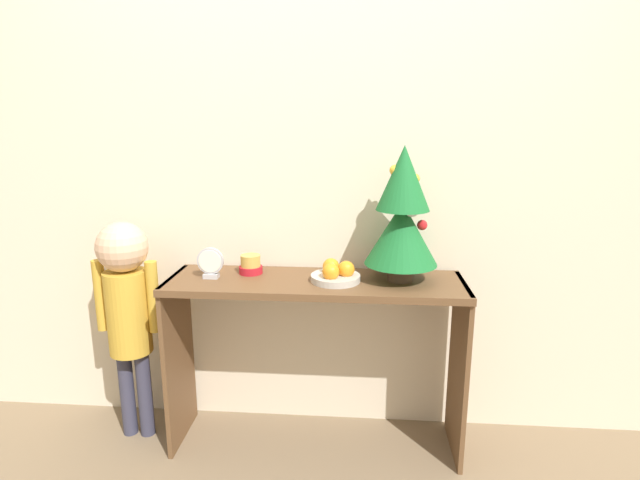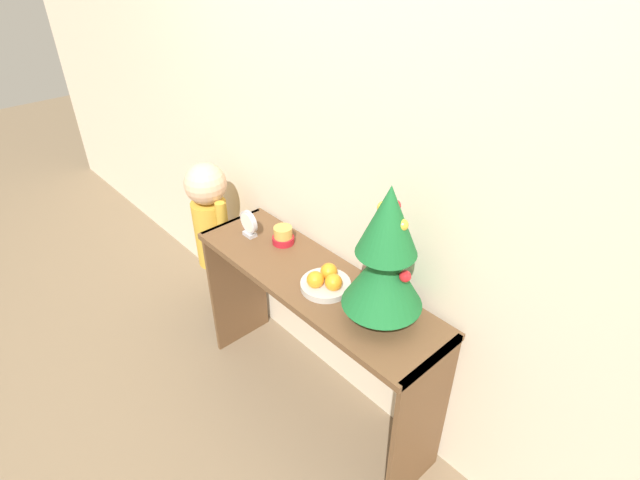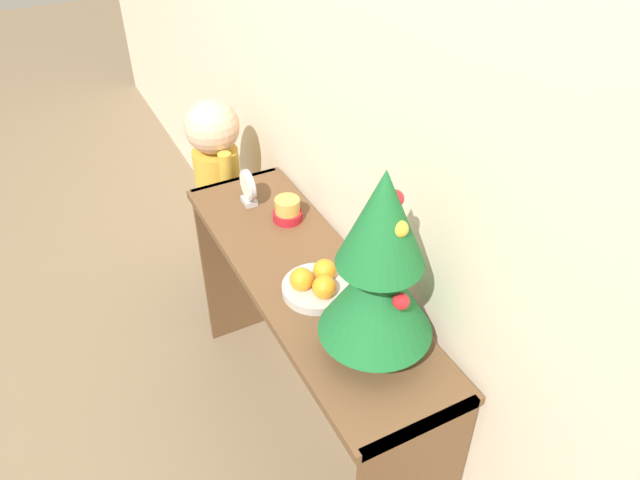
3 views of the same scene
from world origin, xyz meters
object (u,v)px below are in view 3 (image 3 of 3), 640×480
at_px(desk_clock, 248,188).
at_px(child_figure, 218,178).
at_px(fruit_bowl, 317,284).
at_px(singing_bowl, 287,210).
at_px(mini_tree, 379,269).

distance_m(desk_clock, child_figure, 0.43).
height_order(fruit_bowl, singing_bowl, fruit_bowl).
bearing_deg(desk_clock, fruit_bowl, 0.02).
bearing_deg(fruit_bowl, mini_tree, 7.35).
distance_m(mini_tree, singing_bowl, 0.70).
relative_size(mini_tree, fruit_bowl, 2.71).
bearing_deg(singing_bowl, desk_clock, -152.13).
bearing_deg(mini_tree, fruit_bowl, -172.65).
bearing_deg(mini_tree, desk_clock, -177.51).
bearing_deg(mini_tree, child_figure, -178.85).
relative_size(mini_tree, singing_bowl, 5.47).
height_order(mini_tree, singing_bowl, mini_tree).
bearing_deg(child_figure, fruit_bowl, -0.67).
height_order(fruit_bowl, child_figure, child_figure).
height_order(singing_bowl, child_figure, child_figure).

